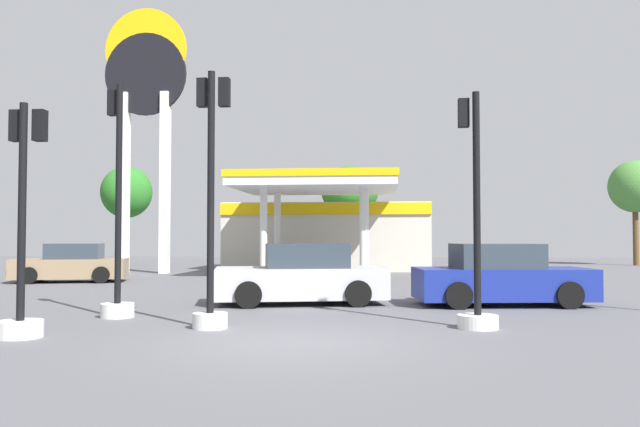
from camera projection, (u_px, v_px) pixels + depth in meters
name	position (u px, v px, depth m)	size (l,w,h in m)	color
ground_plane	(290.00, 342.00, 10.85)	(90.00, 90.00, 0.00)	#56565B
gas_station	(327.00, 231.00, 34.36)	(10.80, 12.32, 4.54)	beige
station_pole_sign	(145.00, 103.00, 31.54)	(4.09, 0.56, 13.08)	white
car_0	(501.00, 277.00, 16.69)	(4.68, 2.49, 1.60)	black
car_1	(301.00, 277.00, 17.01)	(4.78, 2.79, 1.61)	black
car_2	(71.00, 265.00, 25.19)	(4.54, 2.79, 1.52)	black
traffic_signal_0	(476.00, 260.00, 12.51)	(0.79, 0.79, 4.64)	silver
traffic_signal_1	(22.00, 260.00, 11.40)	(0.79, 0.79, 4.19)	silver
traffic_signal_2	(211.00, 228.00, 12.57)	(0.68, 0.70, 5.05)	silver
traffic_signal_3	(117.00, 248.00, 14.23)	(0.73, 0.73, 5.20)	silver
tree_0	(126.00, 192.00, 41.36)	(3.26, 3.26, 6.33)	brown
tree_1	(350.00, 191.00, 40.20)	(3.62, 3.62, 6.21)	brown
tree_2	(635.00, 187.00, 39.86)	(3.16, 3.16, 6.54)	brown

